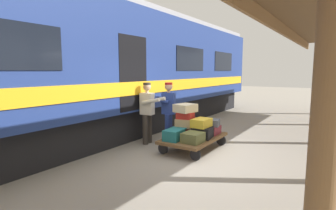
{
  "coord_description": "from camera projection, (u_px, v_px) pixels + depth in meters",
  "views": [
    {
      "loc": [
        -2.66,
        5.51,
        2.02
      ],
      "look_at": [
        1.08,
        -0.16,
        1.15
      ],
      "focal_mm": 28.51,
      "sensor_mm": 36.0,
      "label": 1
    }
  ],
  "objects": [
    {
      "name": "suitcase_teal_softside",
      "position": [
        175.0,
        134.0,
        6.57
      ],
      "size": [
        0.42,
        0.66,
        0.26
      ],
      "primitive_type": "cube",
      "rotation": [
        0.0,
        0.0,
        0.07
      ],
      "color": "#1E666B",
      "rests_on": "luggage_cart"
    },
    {
      "name": "suitcase_olive_duffel",
      "position": [
        193.0,
        138.0,
        6.3
      ],
      "size": [
        0.44,
        0.48,
        0.24
      ],
      "primitive_type": "cube",
      "rotation": [
        0.0,
        0.0,
        -0.02
      ],
      "color": "brown",
      "rests_on": "luggage_cart"
    },
    {
      "name": "suitcase_red_plastic",
      "position": [
        185.0,
        115.0,
        6.9
      ],
      "size": [
        0.45,
        0.43,
        0.17
      ],
      "primitive_type": "cube",
      "rotation": [
        0.0,
        0.0,
        0.17
      ],
      "color": "#AD231E",
      "rests_on": "suitcase_tan_vintage"
    },
    {
      "name": "suitcase_tan_vintage",
      "position": [
        186.0,
        123.0,
        6.96
      ],
      "size": [
        0.51,
        0.55,
        0.23
      ],
      "primitive_type": "cube",
      "rotation": [
        0.0,
        0.0,
        0.17
      ],
      "color": "tan",
      "rests_on": "suitcase_maroon_trunk"
    },
    {
      "name": "train_car",
      "position": [
        95.0,
        70.0,
        7.97
      ],
      "size": [
        3.03,
        18.21,
        4.0
      ],
      "color": "navy",
      "rests_on": "ground_plane"
    },
    {
      "name": "suitcase_black_hardshell",
      "position": [
        203.0,
        132.0,
        6.72
      ],
      "size": [
        0.51,
        0.54,
        0.28
      ],
      "primitive_type": "cube",
      "rotation": [
        0.0,
        0.0,
        0.14
      ],
      "color": "black",
      "rests_on": "luggage_cart"
    },
    {
      "name": "suitcase_maroon_trunk",
      "position": [
        185.0,
        131.0,
        7.0
      ],
      "size": [
        0.43,
        0.6,
        0.22
      ],
      "primitive_type": "cube",
      "rotation": [
        0.0,
        0.0,
        -0.05
      ],
      "color": "maroon",
      "rests_on": "luggage_cart"
    },
    {
      "name": "porter_in_overalls",
      "position": [
        168.0,
        110.0,
        7.48
      ],
      "size": [
        0.73,
        0.56,
        1.7
      ],
      "color": "navy",
      "rests_on": "ground_plane"
    },
    {
      "name": "porter_by_door",
      "position": [
        148.0,
        111.0,
        7.37
      ],
      "size": [
        0.7,
        0.47,
        1.7
      ],
      "color": "#332D28",
      "rests_on": "ground_plane"
    },
    {
      "name": "suitcase_slate_roller",
      "position": [
        211.0,
        123.0,
        7.11
      ],
      "size": [
        0.5,
        0.46,
        0.18
      ],
      "primitive_type": "cube",
      "rotation": [
        0.0,
        0.0,
        0.23
      ],
      "color": "#4C515B",
      "rests_on": "suitcase_burgundy_valise"
    },
    {
      "name": "suitcase_brown_leather",
      "position": [
        195.0,
        127.0,
        7.42
      ],
      "size": [
        0.53,
        0.58,
        0.25
      ],
      "primitive_type": "cube",
      "rotation": [
        0.0,
        0.0,
        -0.06
      ],
      "color": "brown",
      "rests_on": "luggage_cart"
    },
    {
      "name": "suitcase_cream_canvas",
      "position": [
        185.0,
        108.0,
        6.88
      ],
      "size": [
        0.52,
        0.59,
        0.21
      ],
      "primitive_type": "cube",
      "rotation": [
        0.0,
        0.0,
        -0.18
      ],
      "color": "beige",
      "rests_on": "suitcase_red_plastic"
    },
    {
      "name": "suitcase_burgundy_valise",
      "position": [
        211.0,
        130.0,
        7.15
      ],
      "size": [
        0.4,
        0.47,
        0.23
      ],
      "primitive_type": "cube",
      "rotation": [
        0.0,
        0.0,
        -0.0
      ],
      "color": "maroon",
      "rests_on": "luggage_cart"
    },
    {
      "name": "suitcase_yellow_case",
      "position": [
        201.0,
        123.0,
        6.71
      ],
      "size": [
        0.39,
        0.53,
        0.21
      ],
      "primitive_type": "cube",
      "rotation": [
        0.0,
        0.0,
        -0.02
      ],
      "color": "gold",
      "rests_on": "suitcase_black_hardshell"
    },
    {
      "name": "ground_plane",
      "position": [
        203.0,
        157.0,
        6.27
      ],
      "size": [
        60.0,
        60.0,
        0.0
      ],
      "primitive_type": "plane",
      "color": "gray"
    },
    {
      "name": "luggage_cart",
      "position": [
        194.0,
        138.0,
        6.88
      ],
      "size": [
        1.16,
        1.88,
        0.34
      ],
      "color": "brown",
      "rests_on": "ground_plane"
    }
  ]
}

